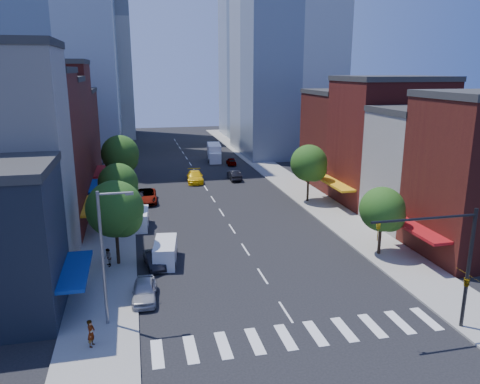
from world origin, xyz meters
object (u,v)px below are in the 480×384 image
(parked_car_second, at_px, (154,260))
(traffic_car_far, at_px, (231,161))
(taxi, at_px, (195,177))
(parked_car_front, at_px, (144,291))
(cargo_van_near, at_px, (165,253))
(box_truck, at_px, (214,153))
(pedestrian_far, at_px, (108,258))
(parked_car_third, at_px, (146,196))
(parked_car_rear, at_px, (138,199))
(traffic_car_oncoming, at_px, (234,175))
(cargo_van_far, at_px, (140,219))
(pedestrian_near, at_px, (91,333))

(parked_car_second, bearing_deg, traffic_car_far, 61.96)
(taxi, bearing_deg, parked_car_front, -98.78)
(parked_car_front, xyz_separation_m, taxi, (8.50, 35.97, 0.09))
(cargo_van_near, height_order, traffic_car_far, cargo_van_near)
(cargo_van_near, bearing_deg, box_truck, 82.82)
(cargo_van_near, distance_m, pedestrian_far, 4.81)
(cargo_van_near, relative_size, pedestrian_far, 3.02)
(parked_car_third, height_order, taxi, taxi)
(parked_car_rear, height_order, traffic_car_far, parked_car_rear)
(parked_car_front, bearing_deg, box_truck, 78.82)
(parked_car_rear, xyz_separation_m, traffic_car_far, (16.45, 21.68, -0.04))
(traffic_car_far, bearing_deg, taxi, 60.11)
(parked_car_second, xyz_separation_m, parked_car_rear, (-1.00, 19.91, 0.05))
(parked_car_front, distance_m, parked_car_rear, 25.76)
(taxi, distance_m, traffic_car_oncoming, 6.06)
(parked_car_second, xyz_separation_m, traffic_car_oncoming, (13.56, 30.28, 0.09))
(parked_car_rear, relative_size, cargo_van_near, 1.00)
(parked_car_third, height_order, cargo_van_far, cargo_van_far)
(traffic_car_far, bearing_deg, parked_car_third, 58.39)
(parked_car_third, xyz_separation_m, box_truck, (13.22, 25.40, 0.64))
(parked_car_rear, height_order, cargo_van_near, cargo_van_near)
(parked_car_second, relative_size, pedestrian_far, 2.46)
(parked_car_rear, bearing_deg, parked_car_second, -81.10)
(parked_car_second, height_order, parked_car_rear, parked_car_rear)
(cargo_van_far, relative_size, taxi, 0.80)
(parked_car_third, relative_size, cargo_van_near, 1.20)
(box_truck, bearing_deg, traffic_car_far, -56.61)
(parked_car_second, xyz_separation_m, pedestrian_near, (-4.30, -11.40, 0.37))
(parked_car_front, relative_size, pedestrian_far, 2.70)
(traffic_car_oncoming, bearing_deg, parked_car_front, 68.27)
(box_truck, bearing_deg, parked_car_front, -98.79)
(traffic_car_oncoming, xyz_separation_m, traffic_car_far, (1.89, 11.31, -0.09))
(taxi, relative_size, pedestrian_far, 3.58)
(parked_car_rear, height_order, taxi, taxi)
(pedestrian_far, bearing_deg, traffic_car_far, 140.61)
(taxi, relative_size, pedestrian_near, 3.27)
(pedestrian_far, bearing_deg, cargo_van_far, 150.15)
(parked_car_rear, height_order, box_truck, box_truck)
(cargo_van_far, height_order, traffic_car_far, cargo_van_far)
(parked_car_third, relative_size, pedestrian_near, 3.32)
(parked_car_third, relative_size, traffic_car_far, 1.50)
(parked_car_second, height_order, pedestrian_far, pedestrian_far)
(parked_car_second, distance_m, parked_car_third, 20.63)
(traffic_car_oncoming, bearing_deg, cargo_van_near, 67.25)
(parked_car_third, xyz_separation_m, traffic_car_oncoming, (13.58, 9.65, -0.06))
(parked_car_front, distance_m, taxi, 36.96)
(parked_car_rear, distance_m, pedestrian_near, 31.48)
(box_truck, bearing_deg, cargo_van_far, -105.38)
(parked_car_front, height_order, parked_car_second, parked_car_front)
(parked_car_rear, relative_size, pedestrian_near, 2.74)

